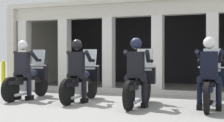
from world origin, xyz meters
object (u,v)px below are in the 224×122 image
(police_officer_center_left, at_px, (77,65))
(motorcycle_far_right, at_px, (210,86))
(police_officer_far_left, at_px, (23,65))
(motorcycle_center_left, at_px, (82,82))
(motorcycle_center_right, at_px, (140,84))
(police_officer_far_right, at_px, (209,67))
(police_officer_center_right, at_px, (136,66))
(motorcycle_far_left, at_px, (29,80))
(bollard_kerbside, at_px, (3,75))

(police_officer_center_left, xyz_separation_m, motorcycle_far_right, (3.19, 0.25, -0.44))
(police_officer_far_left, xyz_separation_m, motorcycle_center_left, (1.60, 0.30, -0.44))
(motorcycle_center_right, bearing_deg, police_officer_center_left, 166.92)
(police_officer_center_left, bearing_deg, police_officer_far_right, -13.07)
(motorcycle_center_right, bearing_deg, police_officer_center_right, -106.57)
(motorcycle_center_left, relative_size, motorcycle_center_right, 1.00)
(police_officer_center_left, height_order, motorcycle_center_right, police_officer_center_left)
(motorcycle_center_right, distance_m, police_officer_far_right, 1.66)
(motorcycle_center_right, relative_size, motorcycle_far_right, 1.00)
(motorcycle_center_left, height_order, police_officer_center_right, police_officer_center_right)
(motorcycle_far_left, relative_size, bollard_kerbside, 2.03)
(police_officer_center_right, relative_size, motorcycle_far_right, 0.78)
(motorcycle_center_right, distance_m, police_officer_center_right, 0.52)
(police_officer_center_right, relative_size, bollard_kerbside, 1.58)
(police_officer_center_left, relative_size, police_officer_far_right, 1.00)
(motorcycle_center_right, xyz_separation_m, police_officer_far_right, (1.59, -0.12, 0.44))
(motorcycle_center_right, height_order, motorcycle_far_right, same)
(motorcycle_far_left, xyz_separation_m, police_officer_center_left, (1.59, -0.26, 0.44))
(police_officer_far_left, relative_size, motorcycle_far_right, 0.78)
(motorcycle_center_left, relative_size, police_officer_far_right, 1.29)
(police_officer_center_right, bearing_deg, police_officer_far_left, 160.55)
(motorcycle_far_left, distance_m, motorcycle_center_right, 3.20)
(police_officer_far_left, relative_size, police_officer_center_left, 1.00)
(motorcycle_far_left, relative_size, police_officer_center_right, 1.29)
(police_officer_center_right, height_order, motorcycle_far_right, police_officer_center_right)
(motorcycle_center_right, bearing_deg, motorcycle_center_left, 156.78)
(motorcycle_far_left, height_order, motorcycle_far_right, same)
(motorcycle_far_left, bearing_deg, motorcycle_far_right, -14.45)
(police_officer_center_left, height_order, motorcycle_far_right, police_officer_center_left)
(motorcycle_center_left, bearing_deg, bollard_kerbside, 142.76)
(police_officer_center_right, height_order, bollard_kerbside, police_officer_center_right)
(bollard_kerbside, bearing_deg, police_officer_center_right, -22.53)
(motorcycle_center_left, bearing_deg, police_officer_far_right, -18.14)
(motorcycle_center_left, relative_size, police_officer_center_right, 1.29)
(motorcycle_center_left, xyz_separation_m, police_officer_center_right, (1.59, -0.48, 0.44))
(police_officer_center_left, distance_m, police_officer_far_right, 3.19)
(motorcycle_far_right, bearing_deg, motorcycle_center_left, 171.77)
(motorcycle_far_right, bearing_deg, police_officer_far_right, -97.88)
(motorcycle_center_left, bearing_deg, motorcycle_far_right, -13.07)
(police_officer_far_left, height_order, motorcycle_center_left, police_officer_far_left)
(motorcycle_far_right, relative_size, bollard_kerbside, 2.03)
(motorcycle_center_left, bearing_deg, police_officer_far_left, 178.26)
(police_officer_far_left, height_order, police_officer_center_right, same)
(police_officer_far_left, distance_m, police_officer_center_left, 1.60)
(motorcycle_far_left, distance_m, police_officer_far_left, 0.52)
(police_officer_center_left, distance_m, police_officer_center_right, 1.61)
(police_officer_far_left, bearing_deg, bollard_kerbside, 123.49)
(motorcycle_far_left, bearing_deg, police_officer_far_right, -17.84)
(motorcycle_center_left, bearing_deg, motorcycle_far_left, 168.22)
(bollard_kerbside, bearing_deg, motorcycle_center_left, -24.79)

